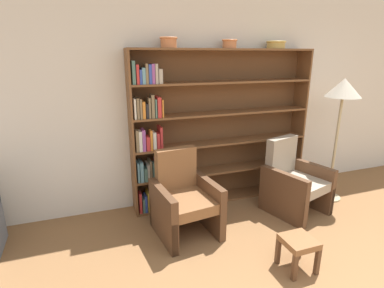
% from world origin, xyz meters
% --- Properties ---
extents(wall_back, '(12.00, 0.06, 2.75)m').
position_xyz_m(wall_back, '(0.00, 2.88, 1.38)').
color(wall_back, silver).
rests_on(wall_back, ground).
extents(bookshelf, '(2.45, 0.30, 2.04)m').
position_xyz_m(bookshelf, '(-0.42, 2.71, 1.00)').
color(bookshelf, brown).
rests_on(bookshelf, ground).
extents(bowl_stoneware, '(0.21, 0.21, 0.12)m').
position_xyz_m(bowl_stoneware, '(-0.92, 2.69, 2.11)').
color(bowl_stoneware, '#C67547').
rests_on(bowl_stoneware, bookshelf).
extents(bowl_cream, '(0.19, 0.19, 0.11)m').
position_xyz_m(bowl_cream, '(-0.14, 2.69, 2.10)').
color(bowl_cream, '#C67547').
rests_on(bowl_cream, bookshelf).
extents(bowl_slate, '(0.26, 0.26, 0.10)m').
position_xyz_m(bowl_slate, '(0.53, 2.69, 2.09)').
color(bowl_slate, tan).
rests_on(bowl_slate, bookshelf).
extents(armchair_leather, '(0.72, 0.75, 0.94)m').
position_xyz_m(armchair_leather, '(-0.95, 2.07, 0.40)').
color(armchair_leather, brown).
rests_on(armchair_leather, ground).
extents(armchair_cushioned, '(0.81, 0.83, 0.94)m').
position_xyz_m(armchair_cushioned, '(0.53, 2.07, 0.40)').
color(armchair_cushioned, brown).
rests_on(armchair_cushioned, ground).
extents(floor_lamp, '(0.45, 0.45, 1.67)m').
position_xyz_m(floor_lamp, '(1.26, 2.18, 1.47)').
color(floor_lamp, tan).
rests_on(floor_lamp, ground).
extents(footstool, '(0.29, 0.29, 0.32)m').
position_xyz_m(footstool, '(-0.14, 1.10, 0.25)').
color(footstool, brown).
rests_on(footstool, ground).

